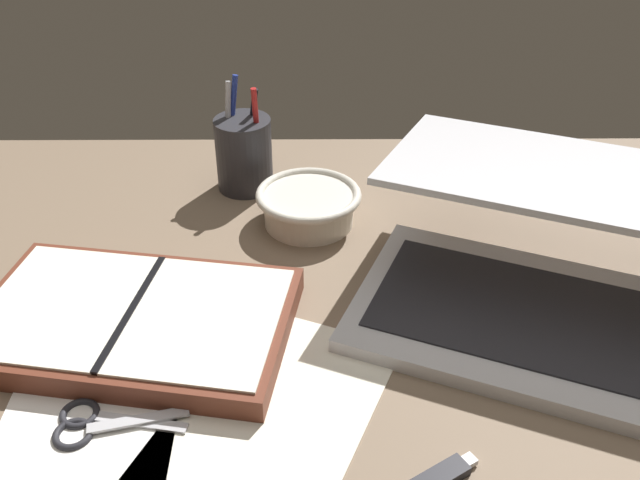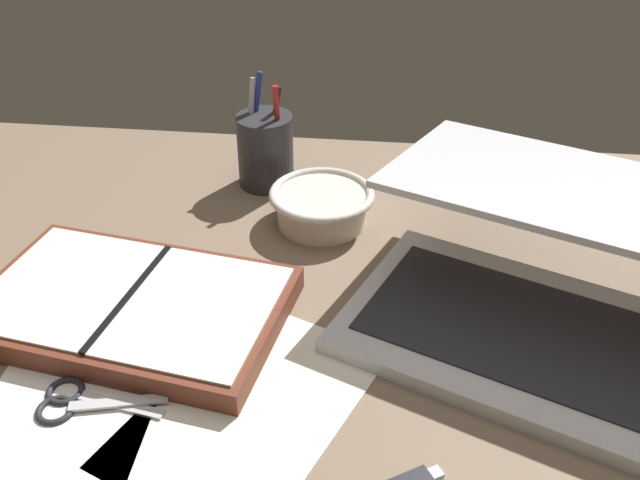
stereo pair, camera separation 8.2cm
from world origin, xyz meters
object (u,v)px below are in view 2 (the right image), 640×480
at_px(scissors, 75,401).
at_px(bowl, 322,205).
at_px(pen_cup, 265,149).
at_px(planner, 131,306).
at_px(laptop, 530,281).

bearing_deg(scissors, bowl, 58.60).
relative_size(pen_cup, planner, 0.44).
relative_size(pen_cup, scissors, 1.30).
bearing_deg(planner, scissors, -86.17).
xyz_separation_m(planner, scissors, (-0.01, -0.14, -0.01)).
relative_size(bowl, planner, 0.38).
xyz_separation_m(bowl, scissors, (-0.21, -0.36, -0.02)).
height_order(planner, scissors, planner).
height_order(laptop, bowl, laptop).
height_order(bowl, scissors, bowl).
bearing_deg(scissors, laptop, 19.82).
height_order(laptop, planner, laptop).
distance_m(bowl, pen_cup, 0.14).
distance_m(bowl, scissors, 0.42).
distance_m(pen_cup, scissors, 0.48).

